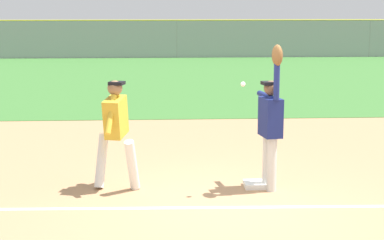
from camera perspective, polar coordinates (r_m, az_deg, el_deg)
name	(u,v)px	position (r m, az deg, el deg)	size (l,w,h in m)	color
ground_plane	(231,206)	(9.25, 3.52, -7.72)	(74.78, 74.78, 0.00)	tan
outfield_grass	(184,78)	(24.64, -0.71, 3.83)	(40.96, 17.74, 0.01)	#3D7533
first_base	(256,184)	(10.19, 5.77, -5.78)	(0.38, 0.38, 0.08)	white
fielder	(271,119)	(9.83, 7.10, 0.06)	(0.33, 0.90, 2.28)	silver
runner	(116,127)	(9.87, -6.85, -0.63)	(0.76, 0.83, 1.72)	white
baseball	(243,84)	(9.41, 4.60, 3.22)	(0.07, 0.07, 0.07)	white
outfield_fence	(177,39)	(33.38, -1.38, 7.30)	(41.04, 0.08, 1.98)	#93999E
parked_car_silver	(30,42)	(36.72, -14.30, 6.79)	(4.48, 2.28, 1.25)	#B7B7BC
parked_car_black	(122,41)	(36.63, -6.31, 7.04)	(4.59, 2.52, 1.25)	black
parked_car_red	(226,42)	(35.91, 3.06, 7.02)	(4.51, 2.34, 1.25)	#B21E1E
parked_car_white	(312,41)	(37.59, 10.70, 7.01)	(4.42, 2.16, 1.25)	white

